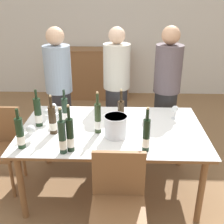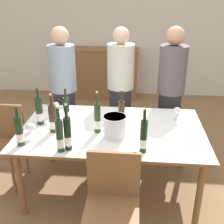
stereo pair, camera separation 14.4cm
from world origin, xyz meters
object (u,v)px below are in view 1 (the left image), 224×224
(person_guest_right, at_px, (166,93))
(wine_bottle_1, at_px, (65,111))
(wine_bottle_6, at_px, (20,134))
(wine_glass_0, at_px, (175,109))
(wine_glass_3, at_px, (53,107))
(wine_glass_1, at_px, (31,130))
(person_guest_left, at_px, (116,92))
(wine_glass_2, at_px, (56,117))
(chair_left_end, at_px, (0,142))
(wine_bottle_7, at_px, (53,121))
(wine_glass_4, at_px, (47,113))
(ice_bucket, at_px, (116,126))
(wine_bottle_4, at_px, (121,113))
(chair_near_front, at_px, (118,200))
(wine_bottle_3, at_px, (62,138))
(sideboard_cabinet, at_px, (97,74))
(wine_bottle_5, at_px, (70,136))
(wine_bottle_0, at_px, (38,113))
(wine_bottle_8, at_px, (98,119))
(wine_bottle_2, at_px, (146,136))
(dining_table, at_px, (112,134))
(person_host, at_px, (59,92))

(person_guest_right, bearing_deg, wine_bottle_1, -149.60)
(wine_bottle_6, relative_size, person_guest_right, 0.23)
(wine_glass_0, height_order, wine_glass_3, wine_glass_0)
(wine_glass_1, distance_m, person_guest_left, 1.35)
(wine_glass_2, relative_size, chair_left_end, 0.16)
(wine_bottle_7, relative_size, wine_glass_4, 2.66)
(wine_bottle_7, bearing_deg, ice_bucket, -4.66)
(wine_glass_2, bearing_deg, chair_left_end, 177.72)
(wine_bottle_4, xyz_separation_m, chair_near_front, (-0.01, -0.89, -0.34))
(wine_bottle_3, xyz_separation_m, wine_glass_2, (-0.17, 0.52, -0.06))
(wine_bottle_1, relative_size, wine_glass_3, 2.71)
(wine_glass_0, bearing_deg, wine_bottle_1, -173.82)
(wine_bottle_1, bearing_deg, wine_bottle_3, -81.61)
(wine_bottle_1, xyz_separation_m, wine_bottle_7, (-0.07, -0.25, 0.00))
(wine_glass_0, relative_size, person_guest_left, 0.09)
(wine_bottle_3, relative_size, chair_left_end, 0.48)
(wine_glass_2, bearing_deg, wine_bottle_1, 43.26)
(wine_glass_1, relative_size, wine_glass_4, 0.99)
(sideboard_cabinet, bearing_deg, ice_bucket, -81.78)
(wine_glass_2, xyz_separation_m, chair_left_end, (-0.64, 0.03, -0.32))
(wine_bottle_5, relative_size, wine_glass_3, 3.24)
(wine_bottle_6, xyz_separation_m, wine_glass_3, (0.12, 0.72, -0.04))
(wine_glass_1, bearing_deg, wine_bottle_5, -24.36)
(wine_bottle_0, distance_m, wine_bottle_8, 0.63)
(sideboard_cabinet, height_order, wine_bottle_8, wine_bottle_8)
(wine_bottle_7, xyz_separation_m, wine_glass_3, (-0.10, 0.44, -0.04))
(wine_glass_0, bearing_deg, wine_bottle_0, -171.12)
(wine_bottle_3, distance_m, wine_bottle_6, 0.39)
(wine_bottle_2, xyz_separation_m, wine_glass_3, (-0.96, 0.73, -0.05))
(wine_bottle_7, bearing_deg, wine_bottle_4, 18.24)
(wine_bottle_4, bearing_deg, person_guest_right, 51.30)
(wine_bottle_5, distance_m, person_guest_left, 1.35)
(sideboard_cabinet, distance_m, wine_bottle_4, 2.80)
(person_guest_right, bearing_deg, wine_bottle_8, -131.44)
(wine_bottle_7, distance_m, person_guest_left, 1.15)
(dining_table, distance_m, wine_bottle_8, 0.26)
(wine_glass_0, xyz_separation_m, chair_near_front, (-0.59, -1.05, -0.32))
(ice_bucket, height_order, chair_left_end, ice_bucket)
(wine_bottle_2, relative_size, wine_glass_3, 3.08)
(wine_bottle_6, relative_size, wine_glass_4, 2.52)
(wine_glass_3, relative_size, person_host, 0.08)
(wine_glass_2, bearing_deg, wine_glass_1, -118.27)
(wine_bottle_4, distance_m, wine_glass_3, 0.78)
(wine_bottle_7, height_order, wine_glass_2, wine_bottle_7)
(wine_bottle_5, bearing_deg, chair_near_front, -41.16)
(wine_bottle_6, bearing_deg, ice_bucket, 15.65)
(chair_left_end, bearing_deg, wine_bottle_8, -8.80)
(wine_bottle_4, relative_size, wine_bottle_6, 1.03)
(sideboard_cabinet, distance_m, wine_glass_2, 2.80)
(wine_bottle_4, distance_m, wine_bottle_8, 0.29)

